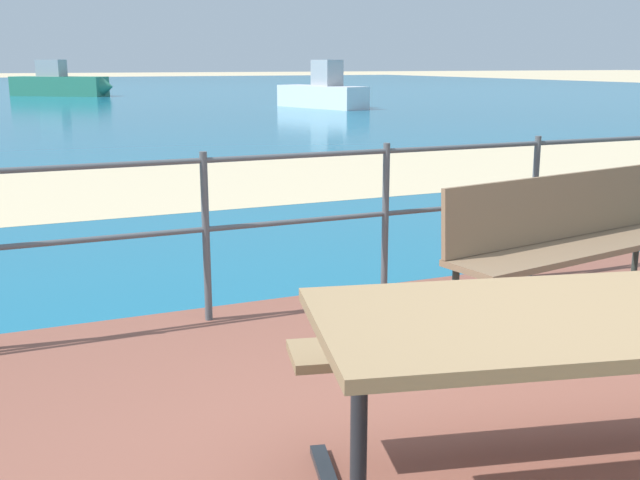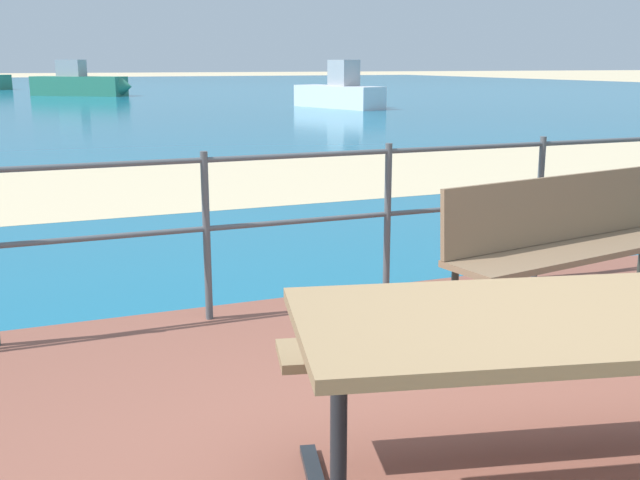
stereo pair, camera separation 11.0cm
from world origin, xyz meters
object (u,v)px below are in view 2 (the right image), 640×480
boat_far (81,84)px  park_bench (569,234)px  boat_mid (337,93)px  picnic_table (611,368)px

boat_far → park_bench: bearing=-53.4°
boat_far → boat_mid: bearing=-24.3°
picnic_table → boat_mid: bearing=82.3°
boat_mid → boat_far: size_ratio=0.92×
park_bench → boat_far: boat_far is taller
picnic_table → park_bench: (1.37, 1.83, -0.09)m
picnic_table → boat_mid: 24.44m
picnic_table → boat_mid: (8.77, 22.81, -0.15)m
park_bench → boat_far: size_ratio=0.40×
boat_mid → park_bench: bearing=142.9°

